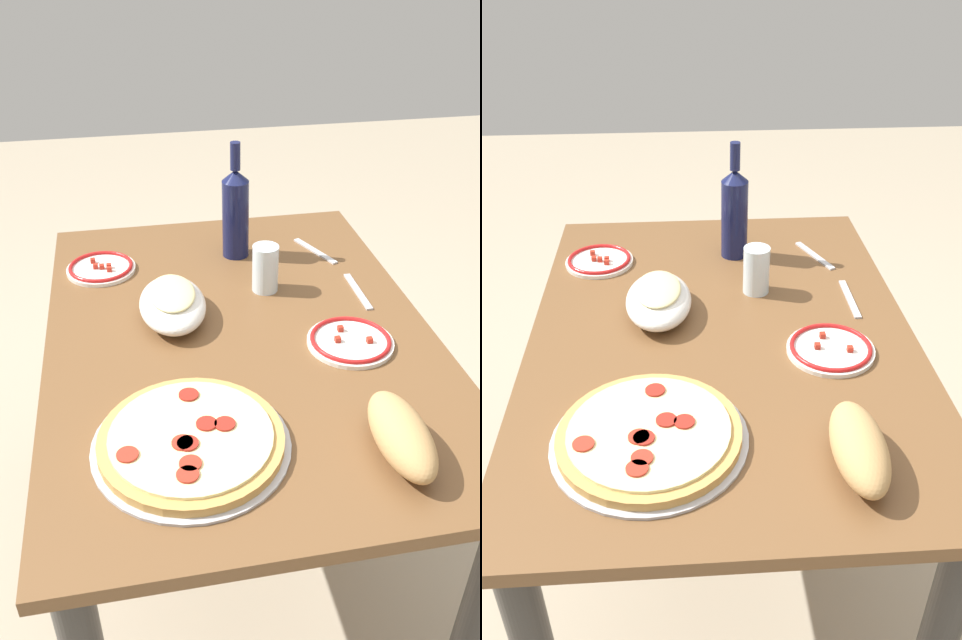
# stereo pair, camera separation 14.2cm
# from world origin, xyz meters

# --- Properties ---
(ground_plane) EXTENTS (8.00, 8.00, 0.00)m
(ground_plane) POSITION_xyz_m (0.00, 0.00, 0.00)
(ground_plane) COLOR tan
(ground_plane) RESTS_ON ground
(dining_table) EXTENTS (1.19, 0.85, 0.76)m
(dining_table) POSITION_xyz_m (0.00, 0.00, 0.62)
(dining_table) COLOR brown
(dining_table) RESTS_ON ground
(pepperoni_pizza) EXTENTS (0.35, 0.35, 0.03)m
(pepperoni_pizza) POSITION_xyz_m (-0.34, 0.15, 0.77)
(pepperoni_pizza) COLOR #B7B7BC
(pepperoni_pizza) RESTS_ON dining_table
(baked_pasta_dish) EXTENTS (0.24, 0.15, 0.08)m
(baked_pasta_dish) POSITION_xyz_m (0.08, 0.14, 0.80)
(baked_pasta_dish) COLOR white
(baked_pasta_dish) RESTS_ON dining_table
(wine_bottle) EXTENTS (0.07, 0.07, 0.31)m
(wine_bottle) POSITION_xyz_m (0.37, -0.06, 0.88)
(wine_bottle) COLOR #141942
(wine_bottle) RESTS_ON dining_table
(water_glass) EXTENTS (0.06, 0.06, 0.12)m
(water_glass) POSITION_xyz_m (0.17, -0.09, 0.82)
(water_glass) COLOR silver
(water_glass) RESTS_ON dining_table
(side_plate_near) EXTENTS (0.18, 0.18, 0.02)m
(side_plate_near) POSITION_xyz_m (0.34, 0.30, 0.77)
(side_plate_near) COLOR white
(side_plate_near) RESTS_ON dining_table
(side_plate_far) EXTENTS (0.19, 0.19, 0.02)m
(side_plate_far) POSITION_xyz_m (-0.09, -0.22, 0.77)
(side_plate_far) COLOR white
(side_plate_far) RESTS_ON dining_table
(bread_loaf) EXTENTS (0.22, 0.09, 0.08)m
(bread_loaf) POSITION_xyz_m (-0.42, -0.20, 0.80)
(bread_loaf) COLOR tan
(bread_loaf) RESTS_ON dining_table
(fork_left) EXTENTS (0.16, 0.08, 0.00)m
(fork_left) POSITION_xyz_m (0.34, -0.27, 0.76)
(fork_left) COLOR #B7B7BC
(fork_left) RESTS_ON dining_table
(fork_right) EXTENTS (0.17, 0.02, 0.00)m
(fork_right) POSITION_xyz_m (0.11, -0.31, 0.76)
(fork_right) COLOR #B7B7BC
(fork_right) RESTS_ON dining_table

